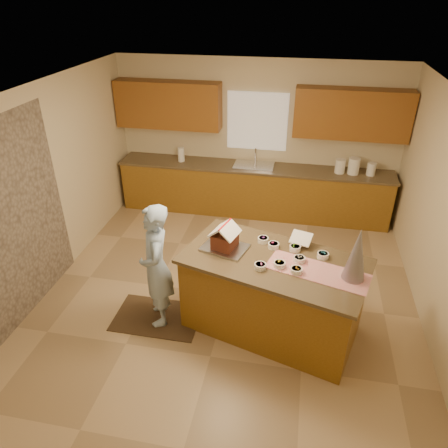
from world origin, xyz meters
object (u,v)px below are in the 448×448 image
(island_base, at_px, (272,296))
(boy, at_px, (156,266))
(tinsel_tree, at_px, (357,254))
(gingerbread_house, at_px, (225,238))

(island_base, distance_m, boy, 1.43)
(tinsel_tree, relative_size, boy, 0.38)
(island_base, relative_size, boy, 1.24)
(island_base, height_order, boy, boy)
(island_base, bearing_deg, boy, -159.18)
(tinsel_tree, bearing_deg, island_base, 167.54)
(tinsel_tree, bearing_deg, boy, 178.13)
(boy, xyz_separation_m, gingerbread_house, (0.79, 0.23, 0.35))
(tinsel_tree, bearing_deg, gingerbread_house, 168.17)
(island_base, xyz_separation_m, tinsel_tree, (0.84, -0.19, 0.83))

